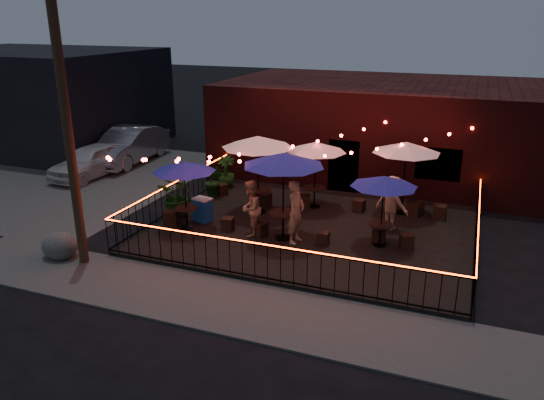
# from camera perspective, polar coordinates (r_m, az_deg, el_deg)

# --- Properties ---
(ground) EXTENTS (110.00, 110.00, 0.00)m
(ground) POSITION_cam_1_polar(r_m,az_deg,el_deg) (15.72, 2.21, -6.00)
(ground) COLOR black
(ground) RESTS_ON ground
(patio) EXTENTS (10.00, 8.00, 0.15)m
(patio) POSITION_cam_1_polar(r_m,az_deg,el_deg) (17.44, 4.36, -3.15)
(patio) COLOR black
(patio) RESTS_ON ground
(sidewalk) EXTENTS (18.00, 2.50, 0.05)m
(sidewalk) POSITION_cam_1_polar(r_m,az_deg,el_deg) (13.03, -2.54, -11.60)
(sidewalk) COLOR #474542
(sidewalk) RESTS_ON ground
(parking_lot) EXTENTS (11.00, 12.00, 0.02)m
(parking_lot) POSITION_cam_1_polar(r_m,az_deg,el_deg) (24.98, -21.51, 2.33)
(parking_lot) COLOR #474542
(parking_lot) RESTS_ON ground
(brick_building) EXTENTS (14.00, 8.00, 4.00)m
(brick_building) POSITION_cam_1_polar(r_m,az_deg,el_deg) (24.20, 12.35, 7.59)
(brick_building) COLOR #340E0E
(brick_building) RESTS_ON ground
(background_building) EXTENTS (12.00, 9.00, 5.00)m
(background_building) POSITION_cam_1_polar(r_m,az_deg,el_deg) (32.12, -24.18, 10.07)
(background_building) COLOR black
(background_building) RESTS_ON ground
(utility_pole) EXTENTS (0.26, 0.26, 8.00)m
(utility_pole) POSITION_cam_1_polar(r_m,az_deg,el_deg) (14.99, -21.19, 7.57)
(utility_pole) COLOR #3E2419
(utility_pole) RESTS_ON ground
(fence_front) EXTENTS (10.00, 0.04, 1.04)m
(fence_front) POSITION_cam_1_polar(r_m,az_deg,el_deg) (13.74, -0.49, -6.82)
(fence_front) COLOR black
(fence_front) RESTS_ON patio
(fence_left) EXTENTS (0.04, 8.00, 1.04)m
(fence_left) POSITION_cam_1_polar(r_m,az_deg,el_deg) (19.16, -10.05, 0.57)
(fence_left) COLOR black
(fence_left) RESTS_ON patio
(fence_right) EXTENTS (0.04, 8.00, 1.04)m
(fence_right) POSITION_cam_1_polar(r_m,az_deg,el_deg) (16.62, 21.16, -3.44)
(fence_right) COLOR black
(fence_right) RESTS_ON patio
(festoon_lights) EXTENTS (10.02, 8.72, 1.32)m
(festoon_lights) POSITION_cam_1_polar(r_m,az_deg,el_deg) (16.70, 0.94, 4.73)
(festoon_lights) COLOR #FF251F
(festoon_lights) RESTS_ON ground
(cafe_table_0) EXTENTS (2.42, 2.42, 2.23)m
(cafe_table_0) POSITION_cam_1_polar(r_m,az_deg,el_deg) (16.88, -9.46, 3.47)
(cafe_table_0) COLOR black
(cafe_table_0) RESTS_ON patio
(cafe_table_1) EXTENTS (3.04, 3.04, 2.73)m
(cafe_table_1) POSITION_cam_1_polar(r_m,az_deg,el_deg) (17.95, -1.54, 6.16)
(cafe_table_1) COLOR black
(cafe_table_1) RESTS_ON patio
(cafe_table_2) EXTENTS (2.51, 2.51, 2.74)m
(cafe_table_2) POSITION_cam_1_polar(r_m,az_deg,el_deg) (15.70, 1.25, 4.28)
(cafe_table_2) COLOR black
(cafe_table_2) RESTS_ON patio
(cafe_table_3) EXTENTS (2.40, 2.40, 2.39)m
(cafe_table_3) POSITION_cam_1_polar(r_m,az_deg,el_deg) (18.62, 4.71, 5.61)
(cafe_table_3) COLOR black
(cafe_table_3) RESTS_ON patio
(cafe_table_4) EXTENTS (2.49, 2.49, 2.17)m
(cafe_table_4) POSITION_cam_1_polar(r_m,az_deg,el_deg) (15.68, 11.96, 1.88)
(cafe_table_4) COLOR black
(cafe_table_4) RESTS_ON patio
(cafe_table_5) EXTENTS (2.96, 2.96, 2.54)m
(cafe_table_5) POSITION_cam_1_polar(r_m,az_deg,el_deg) (18.47, 14.28, 5.40)
(cafe_table_5) COLOR black
(cafe_table_5) RESTS_ON patio
(bistro_chair_0) EXTENTS (0.53, 0.53, 0.51)m
(bistro_chair_0) POSITION_cam_1_polar(r_m,az_deg,el_deg) (17.73, -10.79, -1.92)
(bistro_chair_0) COLOR black
(bistro_chair_0) RESTS_ON patio
(bistro_chair_1) EXTENTS (0.39, 0.39, 0.43)m
(bistro_chair_1) POSITION_cam_1_polar(r_m,az_deg,el_deg) (17.09, -4.78, -2.60)
(bistro_chair_1) COLOR black
(bistro_chair_1) RESTS_ON patio
(bistro_chair_2) EXTENTS (0.50, 0.50, 0.44)m
(bistro_chair_2) POSITION_cam_1_polar(r_m,az_deg,el_deg) (20.45, -5.46, 1.11)
(bistro_chair_2) COLOR black
(bistro_chair_2) RESTS_ON patio
(bistro_chair_3) EXTENTS (0.51, 0.51, 0.51)m
(bistro_chair_3) POSITION_cam_1_polar(r_m,az_deg,el_deg) (19.12, -0.86, 0.01)
(bistro_chair_3) COLOR black
(bistro_chair_3) RESTS_ON patio
(bistro_chair_4) EXTENTS (0.49, 0.49, 0.45)m
(bistro_chair_4) POSITION_cam_1_polar(r_m,az_deg,el_deg) (16.60, -1.31, -3.17)
(bistro_chair_4) COLOR black
(bistro_chair_4) RESTS_ON patio
(bistro_chair_5) EXTENTS (0.35, 0.35, 0.40)m
(bistro_chair_5) POSITION_cam_1_polar(r_m,az_deg,el_deg) (16.08, 5.53, -4.13)
(bistro_chair_5) COLOR black
(bistro_chair_5) RESTS_ON patio
(bistro_chair_6) EXTENTS (0.46, 0.46, 0.44)m
(bistro_chair_6) POSITION_cam_1_polar(r_m,az_deg,el_deg) (19.17, 3.55, -0.08)
(bistro_chair_6) COLOR black
(bistro_chair_6) RESTS_ON patio
(bistro_chair_7) EXTENTS (0.43, 0.43, 0.44)m
(bistro_chair_7) POSITION_cam_1_polar(r_m,az_deg,el_deg) (18.93, 9.36, -0.57)
(bistro_chair_7) COLOR black
(bistro_chair_7) RESTS_ON patio
(bistro_chair_8) EXTENTS (0.40, 0.40, 0.45)m
(bistro_chair_8) POSITION_cam_1_polar(r_m,az_deg,el_deg) (16.51, 11.41, -3.71)
(bistro_chair_8) COLOR black
(bistro_chair_8) RESTS_ON patio
(bistro_chair_9) EXTENTS (0.48, 0.48, 0.43)m
(bistro_chair_9) POSITION_cam_1_polar(r_m,az_deg,el_deg) (16.25, 14.27, -4.34)
(bistro_chair_9) COLOR black
(bistro_chair_9) RESTS_ON patio
(bistro_chair_10) EXTENTS (0.58, 0.58, 0.52)m
(bistro_chair_10) POSITION_cam_1_polar(r_m,az_deg,el_deg) (18.97, 15.19, -0.83)
(bistro_chair_10) COLOR black
(bistro_chair_10) RESTS_ON patio
(bistro_chair_11) EXTENTS (0.42, 0.42, 0.48)m
(bistro_chair_11) POSITION_cam_1_polar(r_m,az_deg,el_deg) (18.86, 17.59, -1.26)
(bistro_chair_11) COLOR black
(bistro_chair_11) RESTS_ON patio
(patron_a) EXTENTS (0.56, 0.77, 1.95)m
(patron_a) POSITION_cam_1_polar(r_m,az_deg,el_deg) (15.92, 2.58, -1.29)
(patron_a) COLOR tan
(patron_a) RESTS_ON patio
(patron_b) EXTENTS (0.70, 0.89, 1.79)m
(patron_b) POSITION_cam_1_polar(r_m,az_deg,el_deg) (16.43, -2.33, -0.92)
(patron_b) COLOR #E3AE91
(patron_b) RESTS_ON patio
(patron_c) EXTENTS (1.30, 1.01, 1.77)m
(patron_c) POSITION_cam_1_polar(r_m,az_deg,el_deg) (17.35, 12.76, -0.32)
(patron_c) COLOR beige
(patron_c) RESTS_ON patio
(potted_shrub_a) EXTENTS (1.41, 1.26, 1.43)m
(potted_shrub_a) POSITION_cam_1_polar(r_m,az_deg,el_deg) (18.34, -10.10, 0.38)
(potted_shrub_a) COLOR #0E3611
(potted_shrub_a) RESTS_ON patio
(potted_shrub_b) EXTENTS (0.74, 0.61, 1.27)m
(potted_shrub_b) POSITION_cam_1_polar(r_m,az_deg,el_deg) (20.14, -6.30, 2.03)
(potted_shrub_b) COLOR #133E16
(potted_shrub_b) RESTS_ON patio
(potted_shrub_c) EXTENTS (0.85, 0.85, 1.26)m
(potted_shrub_c) POSITION_cam_1_polar(r_m,az_deg,el_deg) (21.33, -4.98, 3.04)
(potted_shrub_c) COLOR #123812
(potted_shrub_c) RESTS_ON patio
(cooler) EXTENTS (0.69, 0.57, 0.80)m
(cooler) POSITION_cam_1_polar(r_m,az_deg,el_deg) (17.90, -7.47, -1.01)
(cooler) COLOR #164FA9
(cooler) RESTS_ON patio
(boulder) EXTENTS (1.21, 1.13, 0.76)m
(boulder) POSITION_cam_1_polar(r_m,az_deg,el_deg) (16.59, -21.87, -4.62)
(boulder) COLOR #40413C
(boulder) RESTS_ON ground
(car_white) EXTENTS (1.94, 4.21, 1.40)m
(car_white) POSITION_cam_1_polar(r_m,az_deg,el_deg) (24.51, -18.91, 4.01)
(car_white) COLOR white
(car_white) RESTS_ON ground
(car_silver) EXTENTS (2.06, 5.20, 1.68)m
(car_silver) POSITION_cam_1_polar(r_m,az_deg,el_deg) (26.28, -15.22, 5.67)
(car_silver) COLOR #9E9FA6
(car_silver) RESTS_ON ground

